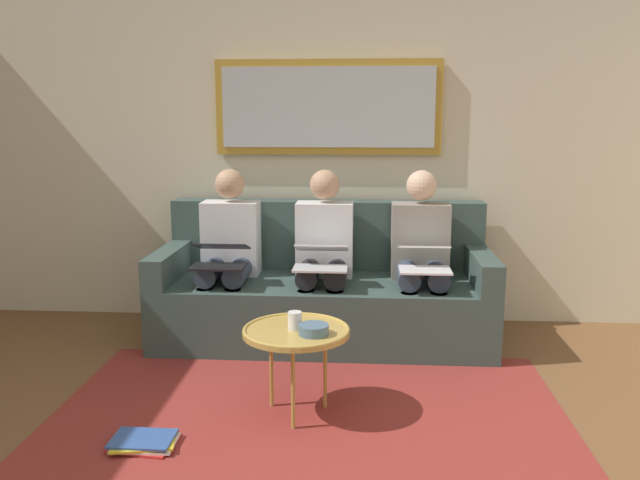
% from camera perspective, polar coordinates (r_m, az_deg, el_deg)
% --- Properties ---
extents(wall_rear, '(6.00, 0.12, 2.60)m').
position_cam_1_polar(wall_rear, '(4.78, 0.76, 8.53)').
color(wall_rear, beige).
rests_on(wall_rear, ground_plane).
extents(area_rug, '(2.60, 1.80, 0.01)m').
position_cam_1_polar(area_rug, '(3.37, -1.04, -15.32)').
color(area_rug, maroon).
rests_on(area_rug, ground_plane).
extents(couch, '(2.20, 0.90, 0.90)m').
position_cam_1_polar(couch, '(4.45, 0.38, -4.54)').
color(couch, '#384C47').
rests_on(couch, ground_plane).
extents(framed_mirror, '(1.60, 0.05, 0.66)m').
position_cam_1_polar(framed_mirror, '(4.68, 0.70, 11.54)').
color(framed_mirror, '#B7892D').
extents(coffee_table, '(0.53, 0.53, 0.46)m').
position_cam_1_polar(coffee_table, '(3.26, -2.09, -8.10)').
color(coffee_table, tan).
rests_on(coffee_table, ground_plane).
extents(cup, '(0.07, 0.07, 0.09)m').
position_cam_1_polar(cup, '(3.25, -2.21, -7.07)').
color(cup, silver).
rests_on(cup, coffee_table).
extents(bowl, '(0.15, 0.15, 0.05)m').
position_cam_1_polar(bowl, '(3.17, -0.56, -7.85)').
color(bowl, slate).
rests_on(bowl, coffee_table).
extents(person_left, '(0.38, 0.58, 1.14)m').
position_cam_1_polar(person_left, '(4.32, 8.82, -1.08)').
color(person_left, gray).
rests_on(person_left, couch).
extents(laptop_white, '(0.31, 0.36, 0.15)m').
position_cam_1_polar(laptop_white, '(4.08, 9.11, -1.49)').
color(laptop_white, white).
extents(person_middle, '(0.38, 0.58, 1.14)m').
position_cam_1_polar(person_middle, '(4.32, 0.32, -0.97)').
color(person_middle, silver).
rests_on(person_middle, couch).
extents(laptop_silver, '(0.33, 0.33, 0.15)m').
position_cam_1_polar(laptop_silver, '(4.08, 0.10, -1.47)').
color(laptop_silver, silver).
extents(person_right, '(0.38, 0.58, 1.14)m').
position_cam_1_polar(person_right, '(4.40, -8.02, -0.85)').
color(person_right, silver).
rests_on(person_right, couch).
extents(laptop_black, '(0.34, 0.33, 0.14)m').
position_cam_1_polar(laptop_black, '(4.17, -8.72, -1.33)').
color(laptop_black, black).
extents(magazine_stack, '(0.31, 0.25, 0.04)m').
position_cam_1_polar(magazine_stack, '(3.22, -15.17, -16.68)').
color(magazine_stack, red).
rests_on(magazine_stack, ground_plane).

